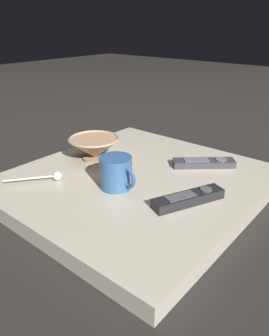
% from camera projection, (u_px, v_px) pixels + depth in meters
% --- Properties ---
extents(ground_plane, '(6.00, 6.00, 0.00)m').
position_uv_depth(ground_plane, '(136.00, 190.00, 0.94)').
color(ground_plane, black).
extents(table, '(0.63, 0.68, 0.04)m').
position_uv_depth(table, '(136.00, 183.00, 0.93)').
color(table, '#B7AD99').
rests_on(table, ground).
extents(cereal_bowl, '(0.16, 0.16, 0.07)m').
position_uv_depth(cereal_bowl, '(94.00, 147.00, 1.01)').
color(cereal_bowl, tan).
rests_on(cereal_bowl, table).
extents(coffee_mug, '(0.12, 0.08, 0.08)m').
position_uv_depth(coffee_mug, '(117.00, 173.00, 0.84)').
color(coffee_mug, '#33598C').
rests_on(coffee_mug, table).
extents(teaspoon, '(0.10, 0.13, 0.03)m').
position_uv_depth(teaspoon, '(52.00, 176.00, 0.89)').
color(teaspoon, silver).
rests_on(teaspoon, table).
extents(tv_remote_near, '(0.11, 0.19, 0.03)m').
position_uv_depth(tv_remote_near, '(188.00, 198.00, 0.78)').
color(tv_remote_near, black).
rests_on(tv_remote_near, table).
extents(tv_remote_far, '(0.17, 0.16, 0.02)m').
position_uv_depth(tv_remote_far, '(204.00, 163.00, 0.98)').
color(tv_remote_far, '#38383D').
rests_on(tv_remote_far, table).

